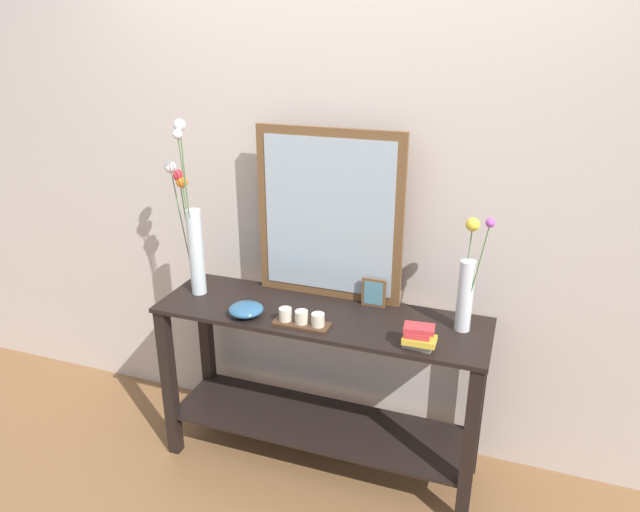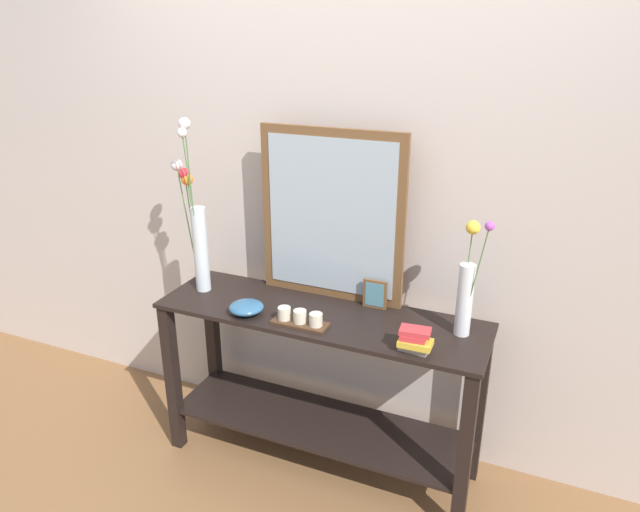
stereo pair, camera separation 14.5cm
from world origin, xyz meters
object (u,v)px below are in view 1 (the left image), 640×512
Objects in this scene: mirror_leaning at (329,216)px; vase_right at (467,285)px; console_table at (320,373)px; picture_frame_small at (374,293)px; decorative_bowl at (246,309)px; book_stack at (419,337)px; candle_tray at (302,319)px; tall_vase_left at (192,230)px.

mirror_leaning is 1.55× the size of vase_right.
picture_frame_small reaches higher than console_table.
decorative_bowl is at bearing -155.85° from console_table.
vase_right is 0.30m from book_stack.
console_table is 0.80m from vase_right.
picture_frame_small is (0.23, -0.04, -0.33)m from mirror_leaning.
mirror_leaning reaches higher than book_stack.
console_table is at bearing 24.15° from decorative_bowl.
candle_tray is 1.82× the size of book_stack.
candle_tray is 0.37m from picture_frame_small.
picture_frame_small is (0.20, 0.15, 0.38)m from console_table.
tall_vase_left is at bearing 171.97° from book_stack.
vase_right is at bearing -11.31° from picture_frame_small.
vase_right is (1.24, 0.06, -0.11)m from tall_vase_left.
candle_tray is (-0.01, -0.32, -0.36)m from mirror_leaning.
candle_tray is at bearing 178.18° from book_stack.
vase_right reaches higher than candle_tray.
tall_vase_left reaches higher than vase_right.
candle_tray is 0.50m from book_stack.
book_stack is at bearing -124.85° from vase_right.
mirror_leaning is at bearing 145.76° from book_stack.
tall_vase_left reaches higher than console_table.
candle_tray is at bearing -105.82° from console_table.
book_stack is (-0.15, -0.21, -0.15)m from vase_right.
candle_tray is at bearing -163.22° from vase_right.
vase_right is 3.32× the size of decorative_bowl.
mirror_leaning is (-0.02, 0.19, 0.70)m from console_table.
decorative_bowl is at bearing 179.01° from book_stack.
tall_vase_left is at bearing 166.83° from candle_tray.
mirror_leaning is 0.40m from picture_frame_small.
book_stack is (0.46, -0.15, 0.36)m from console_table.
decorative_bowl is at bearing -23.03° from tall_vase_left.
console_table is 11.09× the size of book_stack.
picture_frame_small is 0.88× the size of decorative_bowl.
decorative_bowl is 1.14× the size of book_stack.
decorative_bowl is (0.33, -0.14, -0.28)m from tall_vase_left.
tall_vase_left is (-0.63, 0.01, 0.62)m from console_table.
picture_frame_small is (-0.41, 0.08, -0.13)m from vase_right.
candle_tray is at bearing -92.28° from mirror_leaning.
picture_frame_small is at bearing 131.62° from book_stack.
candle_tray is (0.59, -0.14, -0.29)m from tall_vase_left.
mirror_leaning is 0.48m from candle_tray.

